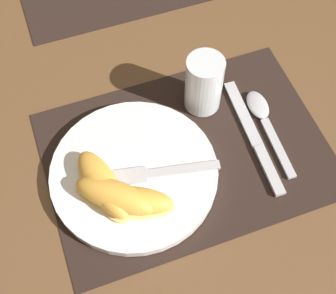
{
  "coord_description": "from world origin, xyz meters",
  "views": [
    {
      "loc": [
        -0.15,
        -0.34,
        0.66
      ],
      "look_at": [
        -0.03,
        0.01,
        0.02
      ],
      "focal_mm": 50.0,
      "sensor_mm": 36.0,
      "label": 1
    }
  ],
  "objects_px": {
    "fork": "(151,174)",
    "citrus_wedge_2": "(115,196)",
    "knife": "(254,138)",
    "citrus_wedge_3": "(133,201)",
    "plate": "(134,173)",
    "spoon": "(263,116)",
    "citrus_wedge_1": "(105,190)",
    "citrus_wedge_0": "(100,181)",
    "juice_glass": "(204,86)"
  },
  "relations": [
    {
      "from": "plate",
      "to": "juice_glass",
      "type": "xyz_separation_m",
      "value": [
        0.15,
        0.09,
        0.04
      ]
    },
    {
      "from": "fork",
      "to": "citrus_wedge_2",
      "type": "distance_m",
      "value": 0.07
    },
    {
      "from": "fork",
      "to": "juice_glass",
      "type": "bearing_deg",
      "value": 40.51
    },
    {
      "from": "juice_glass",
      "to": "citrus_wedge_2",
      "type": "height_order",
      "value": "juice_glass"
    },
    {
      "from": "citrus_wedge_2",
      "to": "citrus_wedge_3",
      "type": "distance_m",
      "value": 0.03
    },
    {
      "from": "spoon",
      "to": "citrus_wedge_0",
      "type": "relative_size",
      "value": 1.41
    },
    {
      "from": "citrus_wedge_0",
      "to": "citrus_wedge_2",
      "type": "bearing_deg",
      "value": -66.78
    },
    {
      "from": "fork",
      "to": "citrus_wedge_2",
      "type": "bearing_deg",
      "value": -159.07
    },
    {
      "from": "plate",
      "to": "knife",
      "type": "height_order",
      "value": "plate"
    },
    {
      "from": "citrus_wedge_0",
      "to": "fork",
      "type": "bearing_deg",
      "value": -6.7
    },
    {
      "from": "citrus_wedge_1",
      "to": "citrus_wedge_2",
      "type": "relative_size",
      "value": 0.94
    },
    {
      "from": "citrus_wedge_1",
      "to": "citrus_wedge_0",
      "type": "bearing_deg",
      "value": 97.52
    },
    {
      "from": "citrus_wedge_2",
      "to": "fork",
      "type": "bearing_deg",
      "value": 20.93
    },
    {
      "from": "plate",
      "to": "citrus_wedge_1",
      "type": "height_order",
      "value": "citrus_wedge_1"
    },
    {
      "from": "citrus_wedge_3",
      "to": "juice_glass",
      "type": "bearing_deg",
      "value": 41.21
    },
    {
      "from": "citrus_wedge_2",
      "to": "citrus_wedge_3",
      "type": "relative_size",
      "value": 1.0
    },
    {
      "from": "knife",
      "to": "fork",
      "type": "height_order",
      "value": "fork"
    },
    {
      "from": "spoon",
      "to": "citrus_wedge_3",
      "type": "distance_m",
      "value": 0.27
    },
    {
      "from": "plate",
      "to": "citrus_wedge_3",
      "type": "bearing_deg",
      "value": -107.64
    },
    {
      "from": "fork",
      "to": "plate",
      "type": "bearing_deg",
      "value": 147.2
    },
    {
      "from": "plate",
      "to": "knife",
      "type": "xyz_separation_m",
      "value": [
        0.2,
        -0.0,
        -0.01
      ]
    },
    {
      "from": "citrus_wedge_1",
      "to": "juice_glass",
      "type": "bearing_deg",
      "value": 30.19
    },
    {
      "from": "citrus_wedge_2",
      "to": "citrus_wedge_3",
      "type": "height_order",
      "value": "citrus_wedge_2"
    },
    {
      "from": "juice_glass",
      "to": "knife",
      "type": "height_order",
      "value": "juice_glass"
    },
    {
      "from": "juice_glass",
      "to": "citrus_wedge_0",
      "type": "xyz_separation_m",
      "value": [
        -0.21,
        -0.1,
        -0.02
      ]
    },
    {
      "from": "fork",
      "to": "citrus_wedge_0",
      "type": "bearing_deg",
      "value": 173.3
    },
    {
      "from": "spoon",
      "to": "fork",
      "type": "distance_m",
      "value": 0.22
    },
    {
      "from": "fork",
      "to": "citrus_wedge_3",
      "type": "xyz_separation_m",
      "value": [
        -0.04,
        -0.04,
        0.01
      ]
    },
    {
      "from": "citrus_wedge_0",
      "to": "citrus_wedge_1",
      "type": "bearing_deg",
      "value": -82.48
    },
    {
      "from": "knife",
      "to": "fork",
      "type": "bearing_deg",
      "value": -176.21
    },
    {
      "from": "juice_glass",
      "to": "citrus_wedge_3",
      "type": "xyz_separation_m",
      "value": [
        -0.17,
        -0.15,
        -0.02
      ]
    },
    {
      "from": "citrus_wedge_0",
      "to": "citrus_wedge_1",
      "type": "xyz_separation_m",
      "value": [
        0.0,
        -0.02,
        0.0
      ]
    },
    {
      "from": "juice_glass",
      "to": "spoon",
      "type": "distance_m",
      "value": 0.11
    },
    {
      "from": "plate",
      "to": "spoon",
      "type": "distance_m",
      "value": 0.24
    },
    {
      "from": "plate",
      "to": "juice_glass",
      "type": "relative_size",
      "value": 2.5
    },
    {
      "from": "plate",
      "to": "fork",
      "type": "distance_m",
      "value": 0.03
    },
    {
      "from": "citrus_wedge_1",
      "to": "citrus_wedge_2",
      "type": "xyz_separation_m",
      "value": [
        0.01,
        -0.02,
        0.0
      ]
    },
    {
      "from": "knife",
      "to": "citrus_wedge_3",
      "type": "height_order",
      "value": "citrus_wedge_3"
    },
    {
      "from": "plate",
      "to": "knife",
      "type": "distance_m",
      "value": 0.2
    },
    {
      "from": "knife",
      "to": "spoon",
      "type": "bearing_deg",
      "value": 47.33
    },
    {
      "from": "citrus_wedge_0",
      "to": "spoon",
      "type": "bearing_deg",
      "value": 7.25
    },
    {
      "from": "citrus_wedge_0",
      "to": "citrus_wedge_2",
      "type": "xyz_separation_m",
      "value": [
        0.01,
        -0.03,
        0.0
      ]
    },
    {
      "from": "citrus_wedge_3",
      "to": "citrus_wedge_1",
      "type": "bearing_deg",
      "value": 139.18
    },
    {
      "from": "spoon",
      "to": "fork",
      "type": "height_order",
      "value": "fork"
    },
    {
      "from": "citrus_wedge_0",
      "to": "citrus_wedge_3",
      "type": "bearing_deg",
      "value": -52.34
    },
    {
      "from": "knife",
      "to": "citrus_wedge_0",
      "type": "xyz_separation_m",
      "value": [
        -0.26,
        -0.0,
        0.03
      ]
    },
    {
      "from": "juice_glass",
      "to": "citrus_wedge_2",
      "type": "distance_m",
      "value": 0.23
    },
    {
      "from": "citrus_wedge_0",
      "to": "citrus_wedge_3",
      "type": "distance_m",
      "value": 0.06
    },
    {
      "from": "knife",
      "to": "citrus_wedge_3",
      "type": "relative_size",
      "value": 1.73
    },
    {
      "from": "juice_glass",
      "to": "spoon",
      "type": "height_order",
      "value": "juice_glass"
    }
  ]
}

